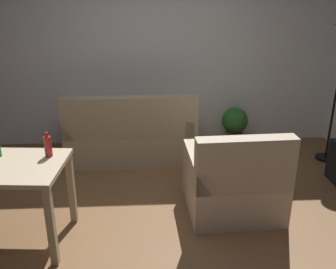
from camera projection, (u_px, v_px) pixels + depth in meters
ground_plane at (161, 227)px, 3.67m from camera, size 5.20×4.40×0.02m
wall_rear at (154, 48)px, 5.22m from camera, size 5.20×0.10×2.70m
couch at (132, 136)px, 5.01m from camera, size 1.65×0.84×0.92m
potted_plant at (235, 124)px, 5.37m from camera, size 0.36×0.36×0.57m
armchair at (234, 183)px, 3.80m from camera, size 0.93×0.88×0.92m
bottle_red at (48, 146)px, 3.32m from camera, size 0.07×0.07×0.22m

